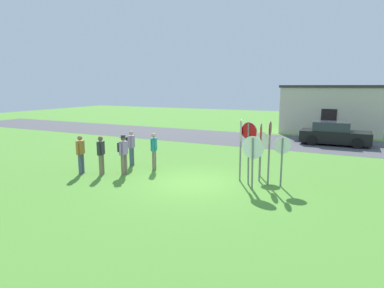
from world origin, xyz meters
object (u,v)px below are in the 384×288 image
at_px(person_with_sunhat, 131,145).
at_px(person_on_left, 123,152).
at_px(stop_sign_rear_left, 253,153).
at_px(stop_sign_rear_right, 282,153).
at_px(person_in_blue, 154,149).
at_px(stop_sign_leaning_right, 241,138).
at_px(person_in_dark_shirt, 81,152).
at_px(stop_sign_low_front, 269,143).
at_px(parked_car_on_street, 334,134).
at_px(stop_sign_center_cluster, 261,141).
at_px(stop_sign_tallest, 261,146).
at_px(stop_sign_nearest, 249,142).
at_px(person_in_teal, 101,153).

distance_m(person_with_sunhat, person_on_left, 1.63).
distance_m(stop_sign_rear_left, stop_sign_rear_right, 1.21).
bearing_deg(person_in_blue, stop_sign_leaning_right, -0.75).
height_order(stop_sign_rear_right, person_in_dark_shirt, stop_sign_rear_right).
bearing_deg(person_in_blue, person_on_left, -118.38).
bearing_deg(person_in_dark_shirt, stop_sign_low_front, 13.27).
height_order(stop_sign_low_front, stop_sign_rear_right, stop_sign_low_front).
relative_size(stop_sign_rear_left, person_in_dark_shirt, 1.19).
distance_m(stop_sign_rear_left, person_in_dark_shirt, 7.45).
relative_size(parked_car_on_street, stop_sign_leaning_right, 1.71).
relative_size(stop_sign_center_cluster, person_in_blue, 1.41).
distance_m(stop_sign_tallest, person_in_dark_shirt, 7.80).
bearing_deg(person_in_blue, stop_sign_low_front, -2.42).
height_order(stop_sign_center_cluster, person_with_sunhat, stop_sign_center_cluster).
xyz_separation_m(stop_sign_rear_left, stop_sign_nearest, (-0.30, 0.47, 0.31)).
bearing_deg(person_with_sunhat, parked_car_on_street, 51.18).
distance_m(parked_car_on_street, person_on_left, 14.38).
xyz_separation_m(person_with_sunhat, person_on_left, (0.68, -1.48, 0.03)).
relative_size(stop_sign_low_front, person_in_blue, 1.49).
relative_size(stop_sign_low_front, stop_sign_rear_right, 1.30).
distance_m(parked_car_on_street, stop_sign_rear_left, 11.90).
xyz_separation_m(stop_sign_leaning_right, person_in_teal, (-5.70, -1.74, -0.80)).
relative_size(stop_sign_rear_right, person_in_blue, 1.15).
xyz_separation_m(stop_sign_rear_left, stop_sign_center_cluster, (-0.02, 1.17, 0.26)).
bearing_deg(stop_sign_rear_left, person_on_left, -176.09).
bearing_deg(stop_sign_low_front, parked_car_on_street, 80.80).
bearing_deg(stop_sign_tallest, stop_sign_rear_left, -84.26).
height_order(stop_sign_rear_right, person_in_blue, stop_sign_rear_right).
distance_m(stop_sign_low_front, person_in_blue, 5.39).
bearing_deg(stop_sign_nearest, person_with_sunhat, 174.09).
xyz_separation_m(parked_car_on_street, person_in_dark_shirt, (-9.57, -12.79, 0.26)).
distance_m(stop_sign_nearest, stop_sign_center_cluster, 0.75).
height_order(stop_sign_rear_left, person_in_dark_shirt, stop_sign_rear_left).
bearing_deg(stop_sign_center_cluster, person_in_dark_shirt, -162.71).
distance_m(parked_car_on_street, stop_sign_low_front, 11.14).
relative_size(person_in_teal, person_in_blue, 1.00).
xyz_separation_m(stop_sign_leaning_right, stop_sign_center_cluster, (0.73, 0.27, -0.12)).
bearing_deg(person_with_sunhat, stop_sign_rear_left, -9.87).
height_order(parked_car_on_street, person_on_left, person_on_left).
height_order(parked_car_on_street, stop_sign_rear_right, stop_sign_rear_right).
bearing_deg(stop_sign_tallest, person_in_dark_shirt, -156.89).
xyz_separation_m(stop_sign_tallest, person_in_teal, (-6.25, -2.79, -0.34)).
bearing_deg(person_on_left, parked_car_on_street, 57.00).
bearing_deg(parked_car_on_street, stop_sign_tallest, -103.90).
height_order(person_in_teal, person_in_dark_shirt, same).
xyz_separation_m(stop_sign_low_front, stop_sign_tallest, (-0.63, 1.22, -0.37)).
bearing_deg(person_in_blue, parked_car_on_street, 56.46).
bearing_deg(stop_sign_leaning_right, stop_sign_rear_right, -3.32).
xyz_separation_m(stop_sign_rear_left, person_in_dark_shirt, (-7.36, -1.12, -0.42)).
relative_size(stop_sign_rear_left, stop_sign_low_front, 0.80).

